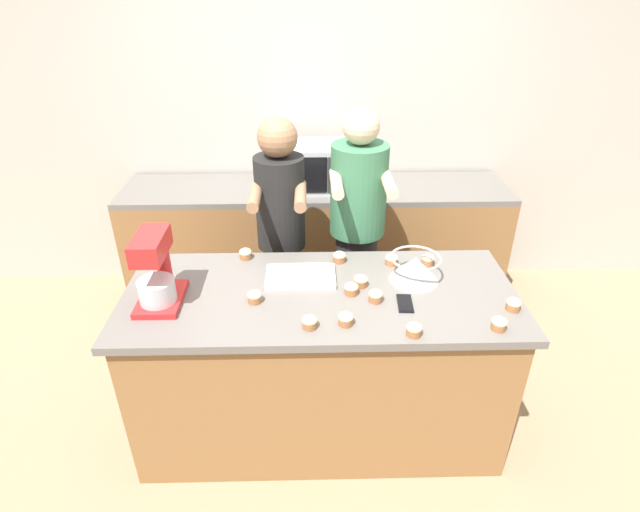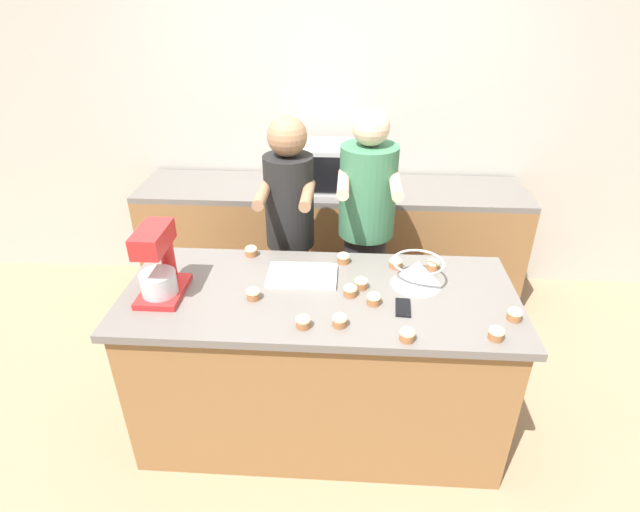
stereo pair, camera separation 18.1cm
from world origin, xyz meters
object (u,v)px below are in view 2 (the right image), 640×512
(cupcake_10, at_px, (497,333))
(cupcake_12, at_px, (433,264))
(cupcake_3, at_px, (515,314))
(person_left, at_px, (290,238))
(person_right, at_px, (365,239))
(baking_tray, at_px, (302,275))
(cupcake_1, at_px, (303,321))
(mixing_bowl, at_px, (417,272))
(cupcake_4, at_px, (361,283))
(cupcake_11, at_px, (396,262))
(stand_mixer, at_px, (159,266))
(microwave_oven, at_px, (323,166))
(cupcake_2, at_px, (374,298))
(cupcake_7, at_px, (407,334))
(cupcake_6, at_px, (253,293))
(cupcake_5, at_px, (340,320))
(cell_phone, at_px, (403,307))
(cupcake_9, at_px, (251,251))
(cupcake_0, at_px, (350,290))
(cupcake_8, at_px, (343,258))

(cupcake_10, bearing_deg, cupcake_12, 108.54)
(cupcake_3, bearing_deg, person_left, 144.00)
(person_right, xyz_separation_m, baking_tray, (-0.34, -0.51, 0.05))
(person_left, distance_m, cupcake_1, 0.94)
(mixing_bowl, xyz_separation_m, cupcake_1, (-0.53, -0.39, -0.04))
(cupcake_4, relative_size, cupcake_11, 1.00)
(stand_mixer, relative_size, microwave_oven, 0.66)
(cupcake_2, bearing_deg, baking_tray, 149.49)
(cupcake_7, bearing_deg, cupcake_6, 159.23)
(cupcake_5, distance_m, cupcake_7, 0.30)
(mixing_bowl, height_order, cupcake_10, mixing_bowl)
(cupcake_4, relative_size, cupcake_10, 1.00)
(cupcake_10, bearing_deg, microwave_oven, 116.63)
(baking_tray, height_order, cell_phone, baking_tray)
(cupcake_5, xyz_separation_m, cupcake_12, (0.48, 0.52, 0.00))
(cupcake_4, bearing_deg, cupcake_6, -166.19)
(cupcake_7, distance_m, cupcake_9, 1.05)
(baking_tray, relative_size, cupcake_12, 5.18)
(person_left, bearing_deg, cupcake_2, -56.35)
(cupcake_0, relative_size, cupcake_12, 1.00)
(cupcake_8, height_order, cupcake_12, same)
(cupcake_5, xyz_separation_m, cupcake_7, (0.29, -0.08, 0.00))
(cupcake_2, height_order, cupcake_12, same)
(cupcake_5, xyz_separation_m, cupcake_10, (0.67, -0.05, 0.00))
(cell_phone, xyz_separation_m, cupcake_12, (0.19, 0.37, 0.02))
(cupcake_11, bearing_deg, cupcake_7, -89.35)
(cupcake_4, distance_m, cupcake_6, 0.53)
(mixing_bowl, xyz_separation_m, cupcake_4, (-0.28, -0.05, -0.04))
(cupcake_3, bearing_deg, cupcake_5, -173.22)
(cupcake_4, xyz_separation_m, cupcake_9, (-0.60, 0.30, 0.00))
(person_left, relative_size, cupcake_4, 23.33)
(mixing_bowl, xyz_separation_m, cupcake_6, (-0.79, -0.18, -0.04))
(person_right, height_order, cupcake_7, person_right)
(cupcake_4, bearing_deg, person_right, 86.63)
(stand_mixer, height_order, cupcake_12, stand_mixer)
(mixing_bowl, height_order, cupcake_0, mixing_bowl)
(microwave_oven, xyz_separation_m, cupcake_1, (0.01, -1.63, -0.15))
(mixing_bowl, xyz_separation_m, cell_phone, (-0.08, -0.22, -0.07))
(cupcake_1, height_order, cupcake_10, same)
(cupcake_3, bearing_deg, cupcake_6, 175.60)
(microwave_oven, distance_m, cupcake_7, 1.76)
(cupcake_4, bearing_deg, mixing_bowl, 10.92)
(cupcake_8, bearing_deg, cupcake_6, -138.55)
(person_right, bearing_deg, stand_mixer, -144.73)
(cell_phone, relative_size, cupcake_8, 2.16)
(person_right, height_order, baking_tray, person_right)
(cupcake_3, distance_m, cupcake_10, 0.19)
(mixing_bowl, bearing_deg, cupcake_4, -169.08)
(stand_mixer, relative_size, cupcake_6, 5.25)
(baking_tray, height_order, cupcake_10, cupcake_10)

